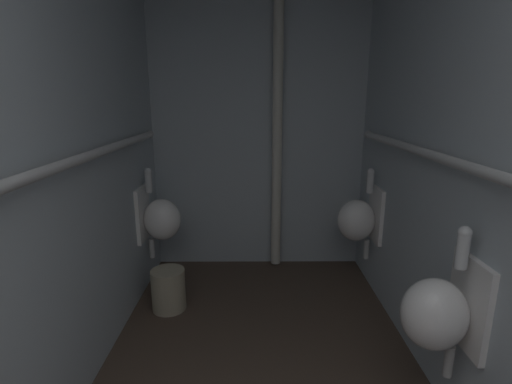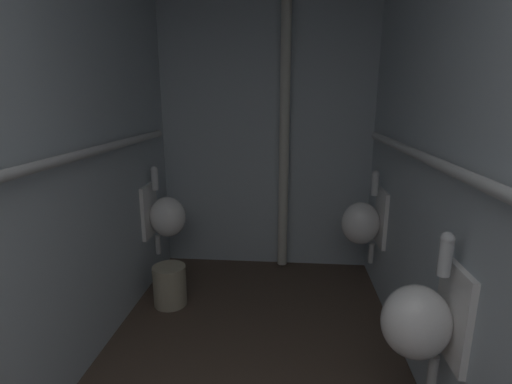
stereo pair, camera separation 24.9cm
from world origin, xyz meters
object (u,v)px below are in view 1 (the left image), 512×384
at_px(standpipe_back_wall, 277,128).
at_px(waste_bin, 168,290).
at_px(urinal_right_far, 359,219).
at_px(urinal_right_mid, 439,312).
at_px(urinal_left_mid, 160,218).

relative_size(standpipe_back_wall, waste_bin, 8.16).
xyz_separation_m(urinal_right_far, standpipe_back_wall, (-0.64, 0.46, 0.69)).
height_order(urinal_right_mid, urinal_right_far, same).
bearing_deg(standpipe_back_wall, urinal_right_mid, -70.58).
bearing_deg(waste_bin, urinal_right_far, 11.72).
distance_m(urinal_left_mid, waste_bin, 0.58).
bearing_deg(urinal_left_mid, waste_bin, -70.32).
bearing_deg(urinal_right_mid, standpipe_back_wall, 109.42).
relative_size(urinal_left_mid, standpipe_back_wall, 0.29).
bearing_deg(standpipe_back_wall, waste_bin, -138.03).
distance_m(urinal_right_far, waste_bin, 1.59).
relative_size(urinal_right_mid, waste_bin, 2.40).
distance_m(urinal_left_mid, standpipe_back_wall, 1.27).
height_order(urinal_left_mid, standpipe_back_wall, standpipe_back_wall).
bearing_deg(standpipe_back_wall, urinal_right_far, -35.43).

